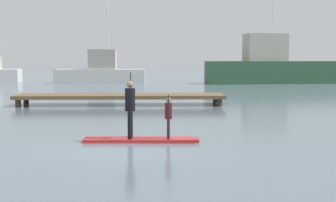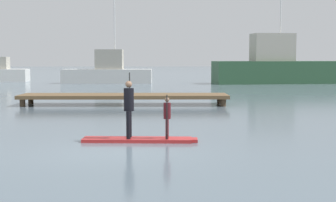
{
  "view_description": "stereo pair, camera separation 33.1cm",
  "coord_description": "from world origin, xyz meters",
  "px_view_note": "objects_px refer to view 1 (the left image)",
  "views": [
    {
      "loc": [
        0.93,
        -12.61,
        2.45
      ],
      "look_at": [
        1.45,
        3.22,
        1.03
      ],
      "focal_mm": 51.91,
      "sensor_mm": 36.0,
      "label": 1
    },
    {
      "loc": [
        1.26,
        -12.62,
        2.45
      ],
      "look_at": [
        1.45,
        3.22,
        1.03
      ],
      "focal_mm": 51.91,
      "sensor_mm": 36.0,
      "label": 2
    }
  ],
  "objects_px": {
    "fishing_boat_green_midground": "(101,72)",
    "paddler_child_solo": "(168,115)",
    "fishing_boat_white_large": "(271,67)",
    "paddleboard_near": "(141,140)",
    "paddler_adult": "(130,105)"
  },
  "relations": [
    {
      "from": "fishing_boat_green_midground",
      "to": "paddler_adult",
      "type": "bearing_deg",
      "value": -82.55
    },
    {
      "from": "paddler_child_solo",
      "to": "fishing_boat_white_large",
      "type": "xyz_separation_m",
      "value": [
        10.84,
        31.79,
        0.77
      ]
    },
    {
      "from": "paddler_child_solo",
      "to": "fishing_boat_white_large",
      "type": "distance_m",
      "value": 33.59
    },
    {
      "from": "paddler_child_solo",
      "to": "fishing_boat_white_large",
      "type": "height_order",
      "value": "fishing_boat_white_large"
    },
    {
      "from": "paddleboard_near",
      "to": "fishing_boat_white_large",
      "type": "bearing_deg",
      "value": 69.86
    },
    {
      "from": "fishing_boat_white_large",
      "to": "paddler_child_solo",
      "type": "bearing_deg",
      "value": -108.83
    },
    {
      "from": "fishing_boat_white_large",
      "to": "fishing_boat_green_midground",
      "type": "xyz_separation_m",
      "value": [
        -16.14,
        0.3,
        -0.46
      ]
    },
    {
      "from": "paddler_adult",
      "to": "paddler_child_solo",
      "type": "relative_size",
      "value": 1.48
    },
    {
      "from": "paddler_adult",
      "to": "fishing_boat_green_midground",
      "type": "bearing_deg",
      "value": 97.45
    },
    {
      "from": "paddler_child_solo",
      "to": "fishing_boat_green_midground",
      "type": "height_order",
      "value": "fishing_boat_green_midground"
    },
    {
      "from": "fishing_boat_white_large",
      "to": "paddleboard_near",
      "type": "bearing_deg",
      "value": -110.14
    },
    {
      "from": "fishing_boat_white_large",
      "to": "fishing_boat_green_midground",
      "type": "distance_m",
      "value": 16.15
    },
    {
      "from": "fishing_boat_green_midground",
      "to": "paddler_child_solo",
      "type": "bearing_deg",
      "value": -80.62
    },
    {
      "from": "paddleboard_near",
      "to": "paddler_child_solo",
      "type": "bearing_deg",
      "value": -3.17
    },
    {
      "from": "paddler_child_solo",
      "to": "fishing_boat_green_midground",
      "type": "xyz_separation_m",
      "value": [
        -5.3,
        32.09,
        0.31
      ]
    }
  ]
}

